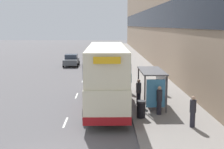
{
  "coord_description": "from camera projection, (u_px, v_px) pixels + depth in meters",
  "views": [
    {
      "loc": [
        2.43,
        -11.73,
        5.71
      ],
      "look_at": [
        3.0,
        18.27,
        0.96
      ],
      "focal_mm": 50.0,
      "sensor_mm": 36.0,
      "label": 1
    }
  ],
  "objects": [
    {
      "name": "lane_mark_5",
      "position": [
        90.0,
        64.0,
        46.49
      ],
      "size": [
        0.12,
        2.0,
        0.01
      ],
      "color": "silver",
      "rests_on": "ground_plane"
    },
    {
      "name": "lane_mark_1",
      "position": [
        65.0,
        122.0,
        18.5
      ],
      "size": [
        0.12,
        2.0,
        0.01
      ],
      "color": "silver",
      "rests_on": "ground_plane"
    },
    {
      "name": "lane_mark_3",
      "position": [
        83.0,
        81.0,
        32.5
      ],
      "size": [
        0.12,
        2.0,
        0.01
      ],
      "color": "silver",
      "rests_on": "ground_plane"
    },
    {
      "name": "pavement",
      "position": [
        131.0,
        60.0,
        50.56
      ],
      "size": [
        5.0,
        93.0,
        0.14
      ],
      "color": "gray",
      "rests_on": "ground_plane"
    },
    {
      "name": "double_decker_bus_near",
      "position": [
        107.0,
        75.0,
        21.56
      ],
      "size": [
        2.85,
        11.15,
        4.3
      ],
      "color": "beige",
      "rests_on": "ground_plane"
    },
    {
      "name": "pedestrian_1",
      "position": [
        129.0,
        82.0,
        25.84
      ],
      "size": [
        0.36,
        0.36,
        1.82
      ],
      "color": "#23232D",
      "rests_on": "ground_plane"
    },
    {
      "name": "lane_mark_4",
      "position": [
        87.0,
        71.0,
        39.49
      ],
      "size": [
        0.12,
        2.0,
        0.01
      ],
      "color": "silver",
      "rests_on": "ground_plane"
    },
    {
      "name": "pedestrian_2",
      "position": [
        139.0,
        92.0,
        21.85
      ],
      "size": [
        0.36,
        0.36,
        1.84
      ],
      "color": "#23232D",
      "rests_on": "ground_plane"
    },
    {
      "name": "litter_bin",
      "position": [
        141.0,
        109.0,
        18.93
      ],
      "size": [
        0.55,
        0.55,
        1.05
      ],
      "color": "black",
      "rests_on": "ground_plane"
    },
    {
      "name": "car_0",
      "position": [
        109.0,
        63.0,
        39.97
      ],
      "size": [
        2.02,
        4.33,
        1.83
      ],
      "color": "maroon",
      "rests_on": "ground_plane"
    },
    {
      "name": "lane_mark_7",
      "position": [
        94.0,
        55.0,
        60.48
      ],
      "size": [
        0.12,
        2.0,
        0.01
      ],
      "color": "silver",
      "rests_on": "ground_plane"
    },
    {
      "name": "lane_mark_2",
      "position": [
        77.0,
        96.0,
        25.5
      ],
      "size": [
        0.12,
        2.0,
        0.01
      ],
      "color": "silver",
      "rests_on": "ground_plane"
    },
    {
      "name": "bus_shelter",
      "position": [
        155.0,
        82.0,
        21.47
      ],
      "size": [
        1.6,
        4.2,
        2.48
      ],
      "color": "#4C4C51",
      "rests_on": "ground_plane"
    },
    {
      "name": "car_1",
      "position": [
        71.0,
        60.0,
        44.01
      ],
      "size": [
        2.09,
        4.3,
        1.65
      ],
      "rotation": [
        0.0,
        0.0,
        3.14
      ],
      "color": "#4C5156",
      "rests_on": "ground_plane"
    },
    {
      "name": "pedestrian_4",
      "position": [
        159.0,
        100.0,
        19.54
      ],
      "size": [
        0.36,
        0.36,
        1.82
      ],
      "color": "#23232D",
      "rests_on": "ground_plane"
    },
    {
      "name": "terrace_facade",
      "position": [
        157.0,
        13.0,
        49.46
      ],
      "size": [
        3.1,
        93.0,
        15.13
      ],
      "color": "#9E846B",
      "rests_on": "ground_plane"
    },
    {
      "name": "pedestrian_3",
      "position": [
        162.0,
        82.0,
        25.56
      ],
      "size": [
        0.36,
        0.36,
        1.83
      ],
      "color": "#23232D",
      "rests_on": "ground_plane"
    },
    {
      "name": "lane_mark_6",
      "position": [
        92.0,
        59.0,
        53.48
      ],
      "size": [
        0.12,
        2.0,
        0.01
      ],
      "color": "silver",
      "rests_on": "ground_plane"
    },
    {
      "name": "pedestrian_at_shelter",
      "position": [
        193.0,
        111.0,
        17.12
      ],
      "size": [
        0.35,
        0.35,
        1.77
      ],
      "color": "#23232D",
      "rests_on": "ground_plane"
    }
  ]
}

